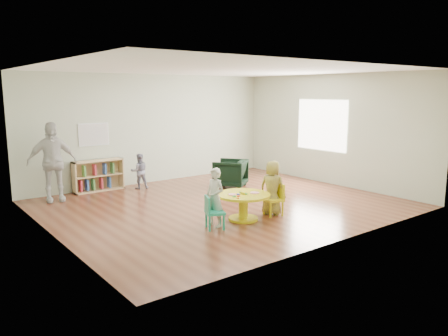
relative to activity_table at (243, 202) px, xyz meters
name	(u,v)px	position (x,y,z in m)	size (l,w,h in m)	color
room	(223,115)	(0.42, 1.16, 1.55)	(7.10, 7.00, 2.80)	#5B2D1D
activity_table	(243,202)	(0.00, 0.00, 0.00)	(0.99, 0.99, 0.54)	gold
kid_chair_left	(212,211)	(-0.78, -0.10, -0.03)	(0.41, 0.41, 0.59)	#1C9D76
kid_chair_right	(275,198)	(0.70, -0.13, -0.01)	(0.40, 0.40, 0.62)	gold
bookshelf	(97,176)	(-1.21, 4.02, 0.02)	(1.20, 0.30, 0.75)	tan
alphabet_poster	(94,134)	(-1.20, 4.15, 1.01)	(0.74, 0.01, 0.54)	white
armchair	(230,173)	(1.58, 2.38, 0.00)	(0.74, 0.76, 0.69)	black
child_left	(215,197)	(-0.65, 0.00, 0.18)	(0.38, 0.25, 1.05)	silver
child_right	(272,188)	(0.68, -0.06, 0.19)	(0.52, 0.34, 1.06)	yellow
toddler	(139,171)	(-0.31, 3.59, 0.09)	(0.42, 0.33, 0.87)	#1A1D42
adult_caretaker	(52,162)	(-2.36, 3.60, 0.52)	(1.01, 0.42, 1.73)	silver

